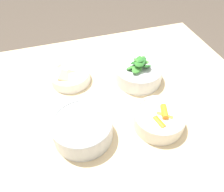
# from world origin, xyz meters

# --- Properties ---
(dining_table) EXTENTS (1.19, 0.88, 0.72)m
(dining_table) POSITION_xyz_m (0.00, 0.00, 0.62)
(dining_table) COLOR beige
(dining_table) RESTS_ON ground_plane
(bowl_carrots) EXTENTS (0.15, 0.15, 0.06)m
(bowl_carrots) POSITION_xyz_m (-0.19, 0.11, 0.75)
(bowl_carrots) COLOR silver
(bowl_carrots) RESTS_ON dining_table
(bowl_greens) EXTENTS (0.17, 0.17, 0.10)m
(bowl_greens) POSITION_xyz_m (-0.21, -0.10, 0.76)
(bowl_greens) COLOR silver
(bowl_greens) RESTS_ON dining_table
(bowl_beans_hotdog) EXTENTS (0.17, 0.17, 0.07)m
(bowl_beans_hotdog) POSITION_xyz_m (0.04, 0.08, 0.76)
(bowl_beans_hotdog) COLOR silver
(bowl_beans_hotdog) RESTS_ON dining_table
(bowl_cookies) EXTENTS (0.14, 0.14, 0.04)m
(bowl_cookies) POSITION_xyz_m (0.03, -0.17, 0.74)
(bowl_cookies) COLOR white
(bowl_cookies) RESTS_ON dining_table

